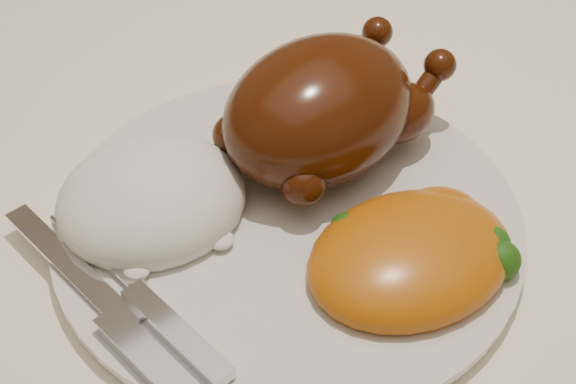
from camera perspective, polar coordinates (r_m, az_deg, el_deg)
dining_table at (r=0.70m, az=3.74°, el=1.34°), size 1.60×0.90×0.76m
tablecloth at (r=0.65m, az=4.03°, el=6.12°), size 1.73×1.03×0.18m
dinner_plate at (r=0.50m, az=0.00°, el=-2.17°), size 0.38×0.38×0.01m
roast_chicken at (r=0.51m, az=2.57°, el=6.00°), size 0.17×0.11×0.09m
rice_mound at (r=0.50m, az=-9.64°, el=-0.56°), size 0.14×0.13×0.06m
mac_and_cheese at (r=0.47m, az=9.16°, el=-4.21°), size 0.14×0.12×0.04m
cutlery at (r=0.45m, az=-10.82°, el=-8.65°), size 0.04×0.19×0.01m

